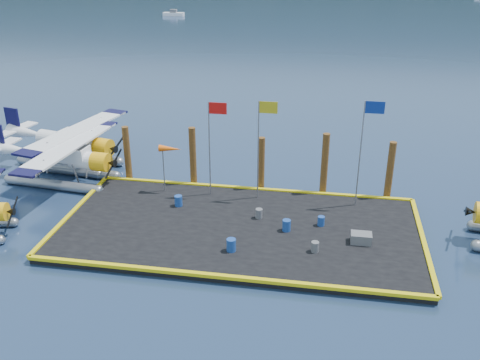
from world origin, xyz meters
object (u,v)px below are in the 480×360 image
(drum_1, at_px, (315,247))
(piling_1, at_px, (193,158))
(seaplane_b, at_px, (66,161))
(seaplane_c, at_px, (73,145))
(piling_2, at_px, (261,166))
(windsock, at_px, (170,150))
(drum_3, at_px, (231,245))
(drum_2, at_px, (287,225))
(crate, at_px, (361,238))
(drum_5, at_px, (259,213))
(piling_0, at_px, (127,155))
(drum_4, at_px, (321,221))
(flagpole_yellow, at_px, (262,136))
(drum_0, at_px, (178,201))
(piling_4, at_px, (390,173))
(flagpole_red, at_px, (212,135))
(flagpole_blue, at_px, (365,139))
(piling_3, at_px, (324,166))

(drum_1, bearing_deg, piling_1, 138.37)
(seaplane_b, xyz_separation_m, seaplane_c, (-0.86, 2.82, 0.03))
(piling_2, bearing_deg, seaplane_c, 171.28)
(windsock, bearing_deg, drum_3, -51.83)
(drum_2, height_order, crate, drum_2)
(drum_5, xyz_separation_m, piling_0, (-9.46, 4.25, 1.31))
(drum_4, distance_m, piling_2, 6.19)
(drum_4, bearing_deg, piling_1, 152.02)
(flagpole_yellow, height_order, piling_1, flagpole_yellow)
(drum_0, distance_m, drum_2, 6.98)
(drum_0, relative_size, piling_2, 0.17)
(drum_3, relative_size, piling_4, 0.17)
(drum_0, height_order, flagpole_red, flagpole_red)
(drum_3, distance_m, flagpole_red, 7.76)
(drum_3, height_order, drum_5, drum_3)
(flagpole_red, bearing_deg, piling_4, 8.43)
(drum_2, xyz_separation_m, drum_3, (-2.63, -2.59, 0.02))
(drum_2, relative_size, flagpole_blue, 0.10)
(piling_3, bearing_deg, flagpole_yellow, -157.15)
(piling_4, bearing_deg, flagpole_red, -171.57)
(seaplane_b, bearing_deg, piling_1, 100.19)
(seaplane_b, distance_m, piling_4, 21.12)
(flagpole_yellow, distance_m, piling_0, 9.67)
(crate, bearing_deg, piling_4, 73.35)
(drum_0, relative_size, flagpole_yellow, 0.11)
(piling_3, relative_size, piling_4, 1.07)
(drum_4, relative_size, flagpole_yellow, 0.09)
(drum_5, height_order, flagpole_red, flagpole_red)
(piling_0, relative_size, piling_3, 0.93)
(seaplane_b, bearing_deg, piling_4, 97.55)
(seaplane_c, bearing_deg, drum_3, 65.91)
(seaplane_b, relative_size, drum_2, 16.12)
(drum_0, xyz_separation_m, crate, (10.74, -2.53, -0.05))
(drum_5, bearing_deg, piling_4, 29.40)
(seaplane_c, bearing_deg, piling_4, 97.35)
(piling_3, bearing_deg, drum_0, -157.56)
(flagpole_yellow, bearing_deg, seaplane_c, 165.20)
(drum_2, height_order, piling_1, piling_1)
(piling_2, bearing_deg, drum_3, -93.30)
(flagpole_yellow, distance_m, piling_3, 4.75)
(flagpole_red, bearing_deg, seaplane_c, 161.48)
(drum_4, xyz_separation_m, flagpole_yellow, (-3.83, 2.93, 3.84))
(drum_2, height_order, piling_0, piling_0)
(flagpole_yellow, height_order, piling_3, flagpole_yellow)
(crate, bearing_deg, seaplane_b, 164.38)
(crate, height_order, piling_1, piling_1)
(flagpole_yellow, xyz_separation_m, piling_2, (-0.20, 1.60, -2.61))
(drum_3, relative_size, flagpole_yellow, 0.11)
(piling_1, height_order, piling_2, piling_1)
(drum_2, bearing_deg, flagpole_red, 142.15)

